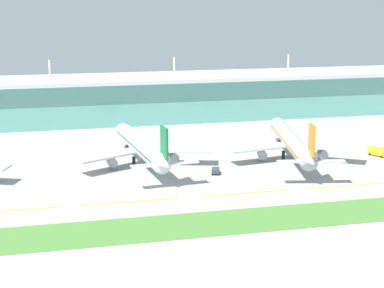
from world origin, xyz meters
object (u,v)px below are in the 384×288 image
airliner_far_middle (292,142)px  fuel_truck (378,150)px  pushback_tug (216,171)px  airliner_near_middle (142,147)px

airliner_far_middle → fuel_truck: 33.22m
fuel_truck → pushback_tug: fuel_truck is taller
pushback_tug → fuel_truck: bearing=8.1°
airliner_near_middle → fuel_truck: (86.08, -7.42, -4.19)m
airliner_far_middle → fuel_truck: (32.86, -2.50, -4.19)m
airliner_far_middle → airliner_near_middle: bearing=174.7°
airliner_near_middle → airliner_far_middle: (53.22, -4.92, 0.01)m
airliner_near_middle → pushback_tug: size_ratio=13.15×
airliner_near_middle → airliner_far_middle: bearing=-5.3°
fuel_truck → pushback_tug: 64.94m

